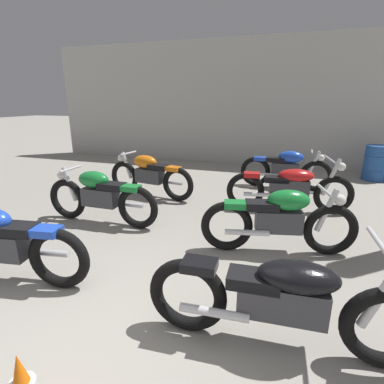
# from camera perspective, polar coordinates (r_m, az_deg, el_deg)

# --- Properties ---
(ground_plane) EXTENTS (60.00, 60.00, 0.00)m
(ground_plane) POSITION_cam_1_polar(r_m,az_deg,el_deg) (2.74, -21.71, -28.48)
(ground_plane) COLOR gray
(back_wall) EXTENTS (12.70, 0.24, 3.60)m
(back_wall) POSITION_cam_1_polar(r_m,az_deg,el_deg) (9.44, 10.31, 16.10)
(back_wall) COLOR #B2B2AD
(back_wall) RESTS_ON ground
(motorcycle_left_row_0) EXTENTS (1.96, 0.60, 0.88)m
(motorcycle_left_row_0) POSITION_cam_1_polar(r_m,az_deg,el_deg) (3.81, -32.47, -8.13)
(motorcycle_left_row_0) COLOR black
(motorcycle_left_row_0) RESTS_ON ground
(motorcycle_left_row_1) EXTENTS (1.97, 0.48, 0.88)m
(motorcycle_left_row_1) POSITION_cam_1_polar(r_m,az_deg,el_deg) (4.98, -16.95, -0.64)
(motorcycle_left_row_1) COLOR black
(motorcycle_left_row_1) RESTS_ON ground
(motorcycle_left_row_2) EXTENTS (1.96, 0.52, 0.88)m
(motorcycle_left_row_2) POSITION_cam_1_polar(r_m,az_deg,el_deg) (6.17, -8.04, 3.29)
(motorcycle_left_row_2) COLOR black
(motorcycle_left_row_2) RESTS_ON ground
(motorcycle_right_row_0) EXTENTS (2.17, 0.68, 0.97)m
(motorcycle_right_row_0) POSITION_cam_1_polar(r_m,az_deg,el_deg) (2.55, 16.86, -18.60)
(motorcycle_right_row_0) COLOR black
(motorcycle_right_row_0) RESTS_ON ground
(motorcycle_right_row_1) EXTENTS (1.94, 0.67, 0.88)m
(motorcycle_right_row_1) POSITION_cam_1_polar(r_m,az_deg,el_deg) (3.99, 16.15, -4.93)
(motorcycle_right_row_1) COLOR black
(motorcycle_right_row_1) RESTS_ON ground
(motorcycle_right_row_2) EXTENTS (2.16, 0.71, 0.97)m
(motorcycle_right_row_2) POSITION_cam_1_polar(r_m,az_deg,el_deg) (5.55, 17.95, 0.99)
(motorcycle_right_row_2) COLOR black
(motorcycle_right_row_2) RESTS_ON ground
(motorcycle_right_row_3) EXTENTS (1.97, 0.48, 0.88)m
(motorcycle_right_row_3) POSITION_cam_1_polar(r_m,az_deg,el_deg) (7.00, 17.24, 4.31)
(motorcycle_right_row_3) COLOR black
(motorcycle_right_row_3) RESTS_ON ground
(oil_drum) EXTENTS (0.59, 0.59, 0.85)m
(oil_drum) POSITION_cam_1_polar(r_m,az_deg,el_deg) (8.68, 31.39, 4.70)
(oil_drum) COLOR #23519E
(oil_drum) RESTS_ON ground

